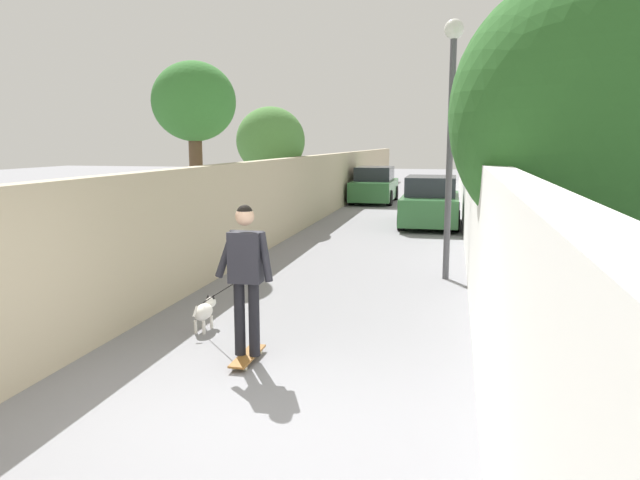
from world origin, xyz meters
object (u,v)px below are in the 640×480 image
tree_right_far (581,115)px  person_skateboarder (246,268)px  dog (205,311)px  car_near (431,203)px  tree_left_distant (194,105)px  lamp_post (451,107)px  tree_left_mid (271,141)px  skateboard (248,356)px  tree_right_near (490,139)px  car_far (374,186)px

tree_right_far → person_skateboarder: bearing=110.2°
tree_right_far → dog: bearing=94.4°
person_skateboarder → dog: person_skateboarder is taller
car_near → tree_right_far: bearing=-168.9°
tree_left_distant → lamp_post: bearing=-99.3°
dog → car_near: (11.39, -2.63, 0.44)m
tree_left_mid → skateboard: bearing=-164.1°
tree_right_far → person_skateboarder: 4.41m
car_near → tree_left_distant: bearing=143.2°
tree_right_near → person_skateboarder: tree_right_near is taller
tree_right_far → tree_left_distant: (4.50, 7.05, 0.46)m
tree_right_far → tree_left_distant: bearing=57.4°
tree_right_far → car_near: 11.45m
person_skateboarder → dog: (1.02, 0.99, -0.87)m
skateboard → car_far: size_ratio=0.20×
tree_right_near → lamp_post: (-12.40, 1.36, 0.51)m
person_skateboarder → skateboard: bearing=4.8°
lamp_post → person_skateboarder: lamp_post is taller
skateboard → person_skateboarder: bearing=-175.2°
tree_left_distant → lamp_post: lamp_post is taller
car_near → car_far: same height
dog → car_near: size_ratio=0.34×
lamp_post → dog: (-3.97, 3.23, -2.95)m
tree_left_mid → tree_right_far: bearing=-144.9°
skateboard → car_far: car_far is taller
skateboard → dog: dog is taller
tree_left_mid → person_skateboarder: (-11.39, -3.24, -1.47)m
tree_left_distant → dog: size_ratio=3.23×
tree_right_near → person_skateboarder: bearing=168.3°
tree_right_far → car_near: tree_right_far is taller
person_skateboarder → tree_right_near: bearing=-11.7°
tree_right_far → lamp_post: (3.60, 1.56, 0.30)m
lamp_post → car_far: bearing=12.9°
tree_right_far → tree_left_distant: 8.37m
tree_right_near → car_near: 5.71m
tree_left_mid → dog: (-10.37, -2.25, -2.34)m
tree_left_mid → dog: tree_left_mid is taller
tree_left_distant → car_near: bearing=-36.8°
tree_left_mid → dog: bearing=-167.8°
person_skateboarder → tree_left_mid: bearing=15.9°
skateboard → car_far: 19.27m
dog → tree_left_distant: bearing=24.9°
car_far → tree_right_far: bearing=-164.9°
tree_left_mid → car_near: bearing=-78.2°
person_skateboarder → car_near: bearing=-7.5°
tree_left_distant → person_skateboarder: 7.09m
tree_right_near → car_near: size_ratio=1.00×
dog → car_far: car_far is taller
car_far → person_skateboarder: bearing=-176.9°
lamp_post → car_far: size_ratio=1.22×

